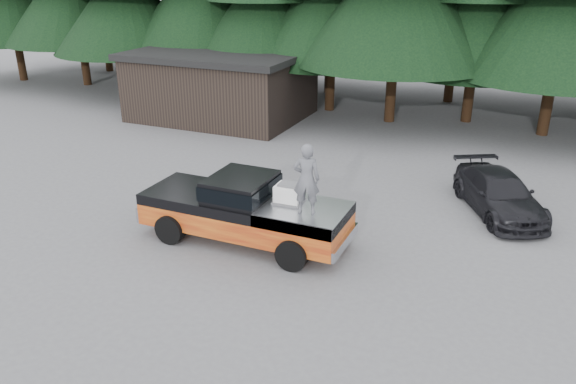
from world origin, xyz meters
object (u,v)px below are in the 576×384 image
at_px(man_on_bed, 306,179).
at_px(parked_car, 499,194).
at_px(air_compressor, 289,194).
at_px(pickup_truck, 245,219).
at_px(utility_building, 222,84).

relative_size(man_on_bed, parked_car, 0.43).
bearing_deg(air_compressor, pickup_truck, -174.74).
bearing_deg(utility_building, man_on_bed, -52.07).
relative_size(parked_car, utility_building, 0.51).
height_order(man_on_bed, utility_building, utility_building).
height_order(parked_car, utility_building, utility_building).
xyz_separation_m(pickup_truck, parked_car, (6.36, 4.90, -0.04)).
bearing_deg(man_on_bed, utility_building, -66.84).
height_order(pickup_truck, air_compressor, air_compressor).
xyz_separation_m(air_compressor, utility_building, (-8.75, 11.64, 0.10)).
distance_m(air_compressor, utility_building, 14.56).
distance_m(pickup_truck, air_compressor, 1.57).
height_order(air_compressor, man_on_bed, man_on_bed).
height_order(man_on_bed, parked_car, man_on_bed).
bearing_deg(man_on_bed, parked_car, -145.13).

